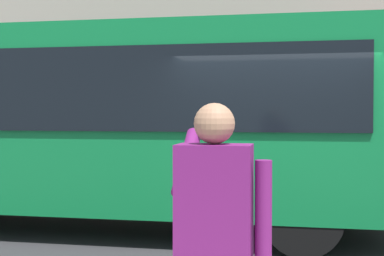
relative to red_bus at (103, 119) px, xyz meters
name	(u,v)px	position (x,y,z in m)	size (l,w,h in m)	color
ground_plane	(275,247)	(-2.67, 0.70, -1.68)	(60.00, 60.00, 0.00)	#2B2B2D
red_bus	(103,119)	(0.00, 0.00, 0.00)	(9.05, 2.54, 3.08)	#0F7238
pedestrian_photographer	(215,235)	(-2.51, 5.07, -0.54)	(0.53, 0.52, 1.70)	#1E2347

